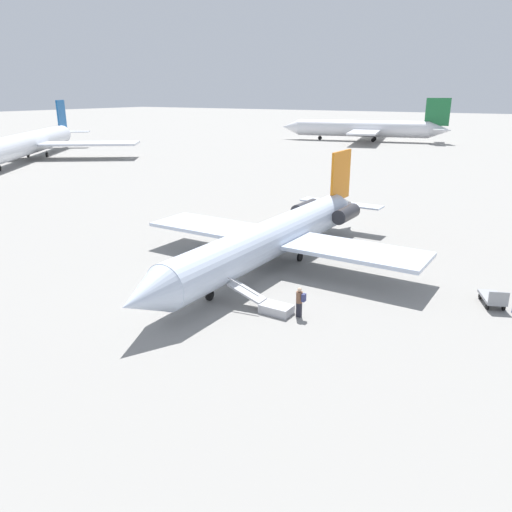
% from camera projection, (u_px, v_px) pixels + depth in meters
% --- Properties ---
extents(ground_plane, '(600.00, 600.00, 0.00)m').
position_uv_depth(ground_plane, '(271.00, 267.00, 35.84)').
color(ground_plane, gray).
extents(airplane_main, '(28.64, 21.33, 7.09)m').
position_uv_depth(airplane_main, '(277.00, 235.00, 35.93)').
color(airplane_main, silver).
rests_on(airplane_main, ground).
extents(airplane_far_right, '(32.13, 42.14, 10.64)m').
position_uv_depth(airplane_far_right, '(365.00, 128.00, 126.69)').
color(airplane_far_right, silver).
rests_on(airplane_far_right, ground).
extents(airplane_far_left, '(44.16, 35.15, 10.30)m').
position_uv_depth(airplane_far_left, '(30.00, 143.00, 91.77)').
color(airplane_far_left, silver).
rests_on(airplane_far_left, ground).
extents(boarding_stairs, '(1.12, 4.03, 1.74)m').
position_uv_depth(boarding_stairs, '(270.00, 305.00, 28.41)').
color(boarding_stairs, '#B2B2B7').
rests_on(boarding_stairs, ground).
extents(passenger, '(0.36, 0.54, 1.74)m').
position_uv_depth(passenger, '(300.00, 300.00, 27.54)').
color(passenger, '#23232D').
rests_on(passenger, ground).
extents(luggage_cart, '(2.45, 1.87, 1.22)m').
position_uv_depth(luggage_cart, '(493.00, 298.00, 29.19)').
color(luggage_cart, gray).
rests_on(luggage_cart, ground).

